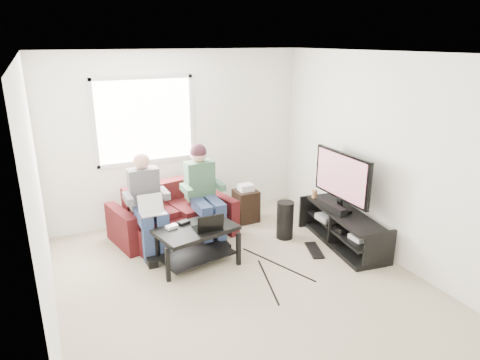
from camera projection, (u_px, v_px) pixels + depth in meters
name	position (u px, v px, depth m)	size (l,w,h in m)	color
floor	(241.00, 283.00, 5.03)	(4.50, 4.50, 0.00)	beige
ceiling	(242.00, 53.00, 4.22)	(4.50, 4.50, 0.00)	white
wall_back	(178.00, 137.00, 6.56)	(4.50, 4.50, 0.00)	white
wall_front	(395.00, 277.00, 2.70)	(4.50, 4.50, 0.00)	white
wall_left	(40.00, 208.00, 3.81)	(4.50, 4.50, 0.00)	white
wall_right	(383.00, 157.00, 5.44)	(4.50, 4.50, 0.00)	white
window	(145.00, 121.00, 6.24)	(1.48, 0.04, 1.28)	white
sofa	(172.00, 217.00, 6.17)	(1.77, 1.02, 0.76)	#4A1212
person_left	(147.00, 200.00, 5.66)	(0.40, 0.71, 1.31)	navy
person_right	(203.00, 187.00, 5.98)	(0.40, 0.71, 1.35)	navy
laptop_silver	(152.00, 209.00, 5.44)	(0.32, 0.22, 0.24)	silver
coffee_table	(196.00, 237.00, 5.38)	(1.08, 0.79, 0.49)	black
laptop_black	(207.00, 220.00, 5.28)	(0.34, 0.24, 0.24)	black
controller_a	(172.00, 227.00, 5.32)	(0.14, 0.09, 0.04)	silver
controller_b	(184.00, 222.00, 5.45)	(0.14, 0.09, 0.04)	black
controller_c	(214.00, 218.00, 5.58)	(0.14, 0.09, 0.04)	gray
tv_stand	(342.00, 230.00, 5.92)	(0.64, 1.53, 0.49)	black
tv	(342.00, 178.00, 5.78)	(0.12, 1.10, 0.81)	black
soundbar	(333.00, 207.00, 5.86)	(0.12, 0.50, 0.10)	black
drink_cup	(314.00, 194.00, 6.34)	(0.08, 0.08, 0.12)	#A16E45
console_white	(362.00, 237.00, 5.55)	(0.30, 0.22, 0.06)	silver
console_grey	(330.00, 217.00, 6.15)	(0.34, 0.26, 0.08)	gray
console_black	(345.00, 226.00, 5.85)	(0.38, 0.30, 0.07)	black
subwoofer	(285.00, 220.00, 6.11)	(0.24, 0.24, 0.55)	black
keyboard_floor	(314.00, 250.00, 5.79)	(0.15, 0.46, 0.03)	black
end_table	(246.00, 204.00, 6.69)	(0.34, 0.34, 0.60)	black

